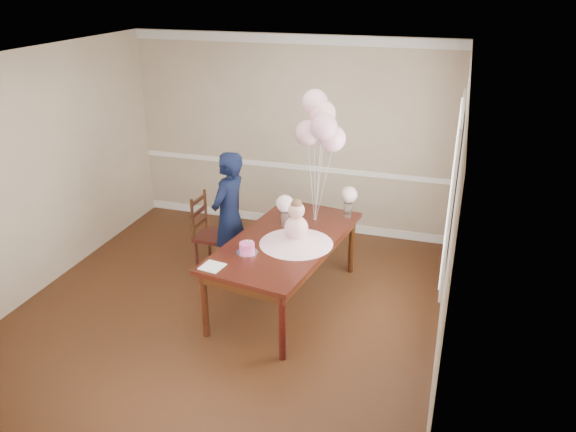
{
  "coord_description": "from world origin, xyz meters",
  "views": [
    {
      "loc": [
        2.2,
        -4.73,
        3.43
      ],
      "look_at": [
        0.59,
        0.48,
        1.05
      ],
      "focal_mm": 35.0,
      "sensor_mm": 36.0,
      "label": 1
    }
  ],
  "objects_px": {
    "dining_table_top": "(285,241)",
    "dining_chair_seat": "(214,236)",
    "birthday_cake": "(247,247)",
    "woman": "(229,216)"
  },
  "relations": [
    {
      "from": "dining_table_top",
      "to": "dining_chair_seat",
      "type": "height_order",
      "value": "dining_table_top"
    },
    {
      "from": "dining_table_top",
      "to": "birthday_cake",
      "type": "xyz_separation_m",
      "value": [
        -0.28,
        -0.43,
        0.09
      ]
    },
    {
      "from": "dining_table_top",
      "to": "birthday_cake",
      "type": "bearing_deg",
      "value": -113.96
    },
    {
      "from": "dining_chair_seat",
      "to": "birthday_cake",
      "type": "bearing_deg",
      "value": -46.63
    },
    {
      "from": "dining_chair_seat",
      "to": "dining_table_top",
      "type": "bearing_deg",
      "value": -22.61
    },
    {
      "from": "birthday_cake",
      "to": "woman",
      "type": "xyz_separation_m",
      "value": [
        -0.53,
        0.79,
        -0.05
      ]
    },
    {
      "from": "birthday_cake",
      "to": "dining_chair_seat",
      "type": "relative_size",
      "value": 0.38
    },
    {
      "from": "dining_table_top",
      "to": "dining_chair_seat",
      "type": "xyz_separation_m",
      "value": [
        -1.09,
        0.51,
        -0.33
      ]
    },
    {
      "from": "dining_table_top",
      "to": "woman",
      "type": "height_order",
      "value": "woman"
    },
    {
      "from": "dining_table_top",
      "to": "woman",
      "type": "xyz_separation_m",
      "value": [
        -0.8,
        0.36,
        0.04
      ]
    }
  ]
}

